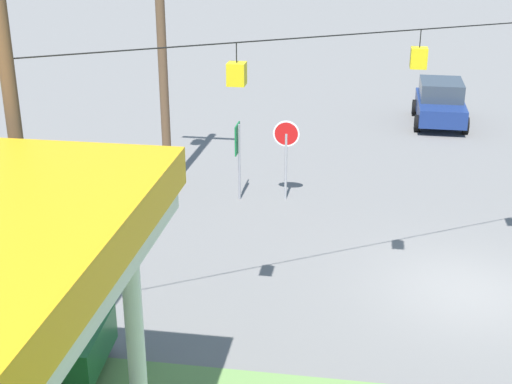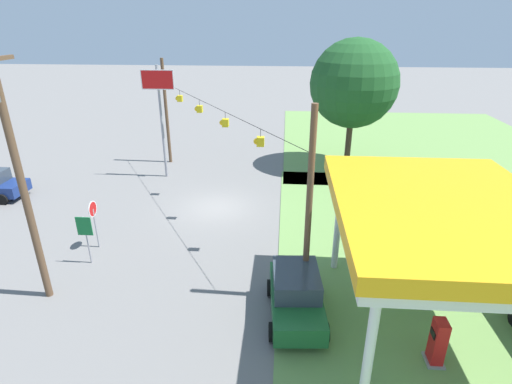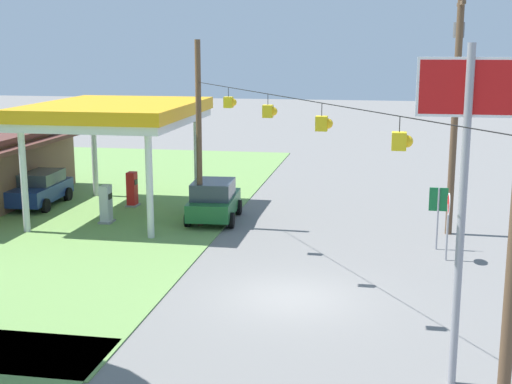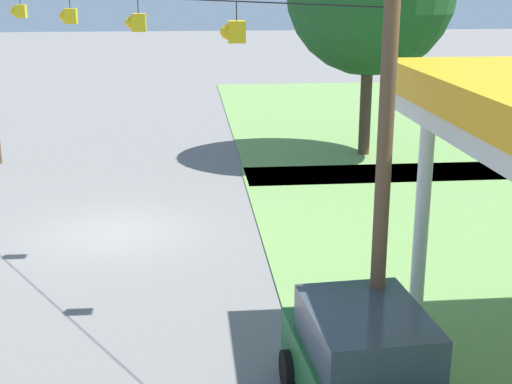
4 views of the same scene
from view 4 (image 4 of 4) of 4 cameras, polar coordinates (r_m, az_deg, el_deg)
ground_plane at (r=19.63m, az=-11.23°, el=-3.21°), size 160.00×160.00×0.00m
grass_verge_opposite_corner at (r=37.68m, az=16.36°, el=5.95°), size 24.00×24.00×0.04m
car_at_pumps_front at (r=11.12m, az=8.93°, el=-13.89°), size 4.17×2.33×1.83m
signal_span_gantry at (r=18.64m, az=-12.02°, el=9.42°), size 16.52×10.24×7.91m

